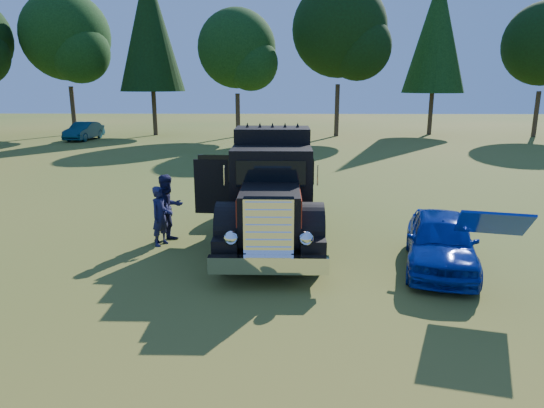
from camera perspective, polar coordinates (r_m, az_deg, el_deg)
The scene contains 7 objects.
ground at distance 10.82m, azimuth 3.28°, elevation -8.81°, with size 120.00×120.00×0.00m, color #335A1A.
treeline at distance 37.60m, azimuth -2.20°, elevation 19.34°, with size 72.10×24.04×13.84m.
diamond_t_truck at distance 13.06m, azimuth -0.05°, elevation 1.12°, with size 3.38×7.16×3.00m.
hotrod_coupe at distance 11.91m, azimuth 19.27°, elevation -4.08°, with size 2.41×4.29×1.89m.
spectator_near at distance 13.12m, azimuth -13.01°, elevation -1.37°, with size 0.58×0.38×1.59m, color #1A203E.
spectator_far at distance 13.36m, azimuth -12.12°, elevation -0.49°, with size 0.90×0.70×1.84m, color #1D2E43.
distant_teal_car at distance 39.95m, azimuth -21.25°, elevation 8.00°, with size 1.42×4.07×1.34m, color #0A3E3F.
Camera 1 is at (-0.40, -9.97, 4.19)m, focal length 32.00 mm.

